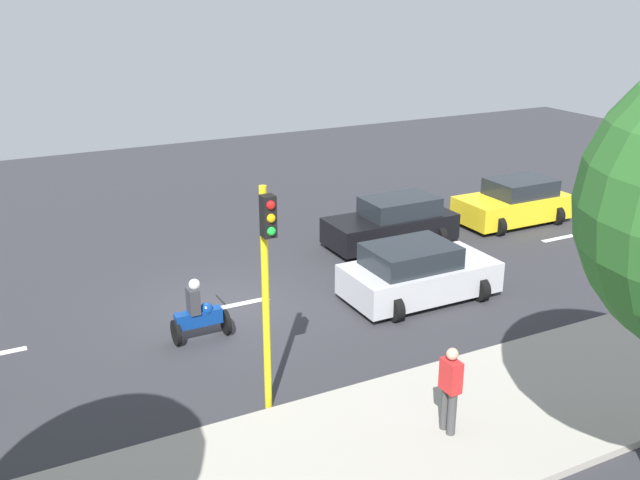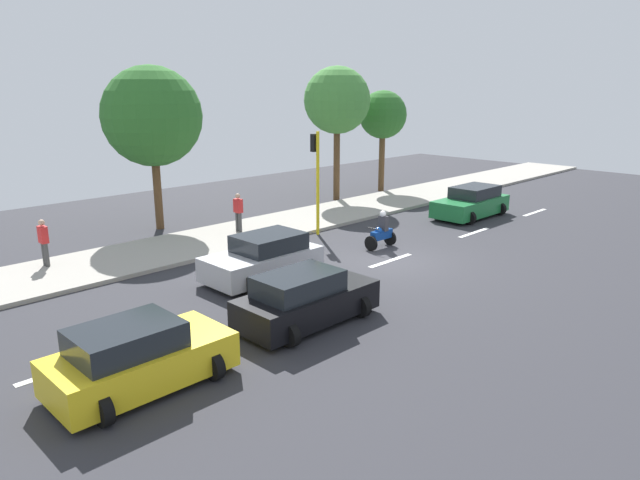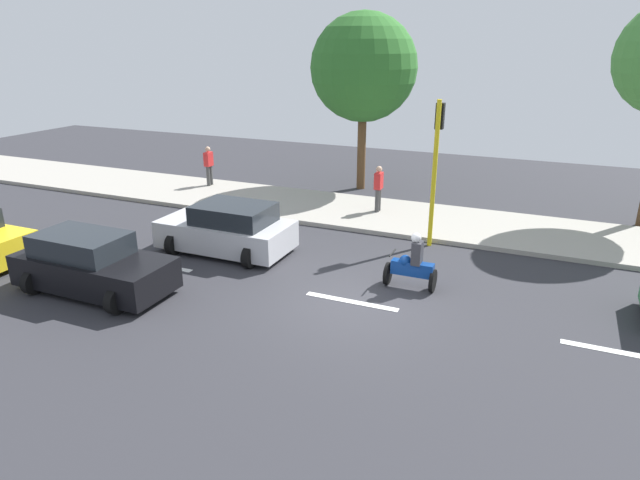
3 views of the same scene
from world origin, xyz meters
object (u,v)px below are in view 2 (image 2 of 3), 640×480
pedestrian_near_signal (238,211)px  street_tree_north (337,101)px  traffic_light_corner (316,168)px  car_black (305,300)px  pedestrian_by_tree (44,241)px  car_green (471,203)px  street_tree_south (152,117)px  street_tree_center (383,115)px  motorcycle (381,232)px  car_yellow_cab (138,358)px  car_silver (264,258)px

pedestrian_near_signal → street_tree_north: street_tree_north is taller
street_tree_north → traffic_light_corner: bearing=127.1°
car_black → street_tree_north: bearing=-49.3°
pedestrian_near_signal → pedestrian_by_tree: size_ratio=1.00×
car_black → traffic_light_corner: 10.18m
car_green → street_tree_south: 15.73m
street_tree_center → street_tree_north: (-0.05, 4.10, 0.93)m
street_tree_south → street_tree_center: street_tree_south is taller
car_black → motorcycle: size_ratio=2.69×
street_tree_south → car_yellow_cab: bearing=148.5°
traffic_light_corner → car_yellow_cab: bearing=119.4°
pedestrian_by_tree → traffic_light_corner: 11.03m
car_yellow_cab → car_green: size_ratio=0.88×
car_yellow_cab → car_silver: (3.77, -6.59, 0.00)m
car_silver → motorcycle: 5.82m
car_silver → pedestrian_near_signal: pedestrian_near_signal is taller
car_black → street_tree_center: street_tree_center is taller
pedestrian_by_tree → street_tree_north: bearing=-84.3°
motorcycle → traffic_light_corner: bearing=4.6°
car_yellow_cab → car_green: same height
street_tree_south → car_green: bearing=-125.5°
pedestrian_near_signal → street_tree_center: 13.67m
car_black → pedestrian_by_tree: size_ratio=2.43×
car_green → street_tree_south: (8.79, 12.31, 4.34)m
motorcycle → pedestrian_near_signal: 6.43m
car_yellow_cab → motorcycle: bearing=-74.7°
car_yellow_cab → street_tree_center: street_tree_center is taller
car_silver → pedestrian_by_tree: (6.21, 4.88, 0.35)m
car_yellow_cab → car_green: 20.40m
pedestrian_near_signal → street_tree_north: bearing=-74.4°
car_black → street_tree_south: (12.65, -2.80, 4.34)m
car_black → car_yellow_cab: bearing=89.8°
car_black → pedestrian_by_tree: 10.51m
car_black → street_tree_north: size_ratio=0.55×
car_green → car_silver: size_ratio=1.10×
car_black → car_green: bearing=-75.7°
car_yellow_cab → car_silver: 7.59m
car_black → pedestrian_near_signal: size_ratio=2.43×
street_tree_north → pedestrian_near_signal: bearing=105.6°
pedestrian_near_signal → traffic_light_corner: size_ratio=0.38×
pedestrian_by_tree → street_tree_north: street_tree_north is taller
pedestrian_by_tree → traffic_light_corner: (-3.14, -10.41, 1.87)m
traffic_light_corner → pedestrian_by_tree: bearing=73.2°
traffic_light_corner → street_tree_north: 8.39m
street_tree_south → car_silver: bearing=172.7°
car_silver → pedestrian_near_signal: 6.20m
traffic_light_corner → car_green: bearing=-110.7°
motorcycle → pedestrian_by_tree: pedestrian_by_tree is taller
pedestrian_by_tree → street_tree_center: (1.72, -20.87, 3.56)m
car_yellow_cab → street_tree_south: bearing=-31.5°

